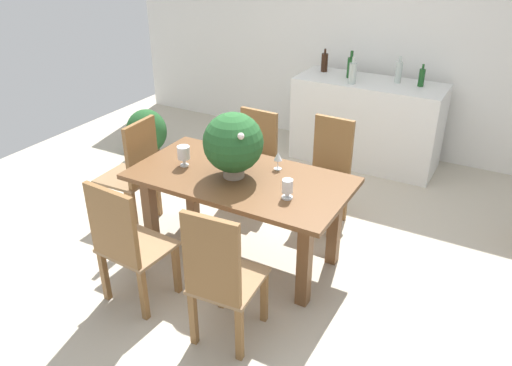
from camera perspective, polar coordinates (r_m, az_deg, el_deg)
ground_plane at (r=4.53m, az=-0.12°, el=-6.59°), size 7.04×7.04×0.00m
back_wall at (r=6.27m, az=12.02°, el=15.59°), size 6.40×0.10×2.60m
dining_table at (r=4.03m, az=-1.80°, el=-0.80°), size 1.74×0.91×0.76m
chair_near_right at (r=3.24m, az=-4.05°, el=-10.41°), size 0.45×0.50×1.05m
chair_head_end at (r=4.68m, az=-13.53°, el=1.54°), size 0.48×0.45×1.02m
chair_far_left at (r=4.95m, az=-0.28°, el=3.38°), size 0.45×0.45×0.93m
chair_far_right at (r=4.65m, az=8.13°, el=1.70°), size 0.41×0.42×1.00m
chair_near_left at (r=3.67m, az=-14.55°, el=-6.37°), size 0.50×0.45×1.00m
flower_centerpiece at (r=3.85m, az=-2.59°, el=4.51°), size 0.47×0.47×0.52m
crystal_vase_left at (r=4.13m, az=-8.19°, el=3.33°), size 0.10×0.10×0.17m
crystal_vase_center_near at (r=3.62m, az=3.57°, el=-0.52°), size 0.08×0.08×0.15m
wine_glass at (r=4.04m, az=2.50°, el=2.96°), size 0.07×0.07×0.15m
kitchen_counter at (r=5.95m, az=12.37°, el=6.68°), size 1.63×0.65×0.97m
wine_bottle_tall at (r=6.07m, az=7.75°, el=13.38°), size 0.08×0.08×0.26m
wine_bottle_clear at (r=5.64m, az=10.87°, el=12.14°), size 0.08×0.08×0.29m
wine_bottle_green at (r=5.78m, az=15.84°, el=12.00°), size 0.07×0.07×0.28m
wine_bottle_dark at (r=5.87m, az=10.67°, el=12.77°), size 0.08×0.08×0.30m
wine_bottle_amber at (r=5.73m, az=18.22°, el=11.28°), size 0.06×0.06×0.24m
potted_plant_floor at (r=6.12m, az=-12.25°, el=5.57°), size 0.47×0.47×0.60m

